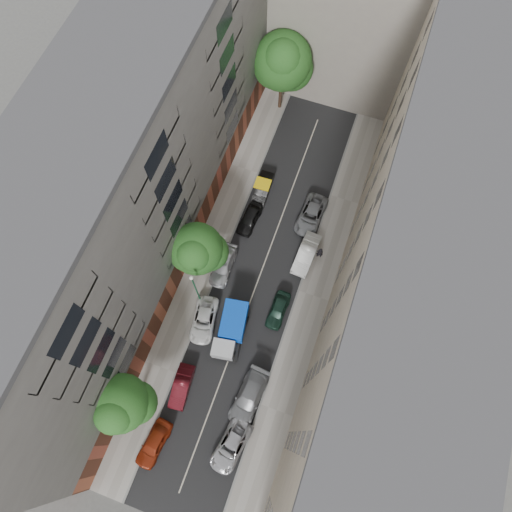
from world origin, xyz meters
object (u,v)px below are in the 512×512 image
at_px(car_right_2, 278,310).
at_px(car_left_2, 204,320).
at_px(car_left_3, 223,266).
at_px(car_left_4, 250,218).
at_px(car_right_3, 306,254).
at_px(tarp_truck, 231,329).
at_px(car_right_1, 249,397).
at_px(car_left_1, 182,386).
at_px(tree_mid, 198,251).
at_px(car_left_0, 154,444).
at_px(tree_near, 121,405).
at_px(car_right_0, 231,446).
at_px(car_right_4, 311,215).
at_px(pedestrian, 320,253).
at_px(tree_far, 283,64).
at_px(car_left_5, 262,189).
at_px(lamp_post, 195,287).

bearing_deg(car_right_2, car_left_2, -151.06).
xyz_separation_m(car_left_3, car_left_4, (0.69, 5.60, 0.01)).
bearing_deg(car_right_3, tarp_truck, -110.43).
relative_size(car_left_3, car_right_2, 1.17).
distance_m(car_left_2, car_right_1, 7.98).
bearing_deg(car_right_3, car_left_1, -109.52).
bearing_deg(tree_mid, car_left_2, -67.28).
height_order(car_left_0, tree_near, tree_near).
bearing_deg(tarp_truck, car_right_0, -78.63).
distance_m(car_right_2, car_right_4, 10.40).
bearing_deg(pedestrian, tree_near, 50.05).
distance_m(car_left_3, car_right_0, 16.12).
relative_size(car_left_2, pedestrian, 2.55).
relative_size(car_left_3, tree_mid, 0.59).
bearing_deg(tree_mid, tree_far, 87.79).
bearing_deg(tree_far, car_right_1, -76.48).
bearing_deg(car_right_0, car_left_4, 114.87).
xyz_separation_m(car_left_0, tree_far, (-1.15, 36.88, 5.98)).
bearing_deg(tree_mid, pedestrian, 26.94).
relative_size(tree_near, pedestrian, 4.31).
distance_m(car_left_3, car_left_4, 5.64).
distance_m(car_left_5, tree_far, 12.54).
xyz_separation_m(car_right_0, car_right_3, (0.80, 18.60, 0.12)).
relative_size(car_left_2, tree_far, 0.47).
xyz_separation_m(car_left_1, car_right_0, (5.78, -3.05, -0.01)).
relative_size(tree_mid, lamp_post, 1.08).
bearing_deg(car_left_1, car_left_5, 83.89).
bearing_deg(car_left_0, tree_far, 98.19).
height_order(car_left_4, tree_near, tree_near).
relative_size(car_left_0, tree_near, 0.53).
height_order(car_left_0, car_right_2, car_left_0).
xyz_separation_m(tree_near, lamp_post, (1.56, 10.85, -0.88)).
bearing_deg(car_left_0, car_right_3, 77.75).
bearing_deg(car_left_4, tarp_truck, -74.03).
distance_m(car_right_1, lamp_post, 10.56).
xyz_separation_m(car_left_1, car_left_5, (0.18, 20.95, 0.02)).
bearing_deg(car_left_1, car_right_1, 5.50).
height_order(car_left_5, car_right_0, car_left_5).
xyz_separation_m(car_right_4, tree_near, (-8.76, -22.74, 4.63)).
xyz_separation_m(car_left_3, car_right_3, (7.20, 3.80, 0.11)).
bearing_deg(car_left_1, lamp_post, 94.67).
bearing_deg(car_left_4, pedestrian, -5.64).
height_order(car_left_3, lamp_post, lamp_post).
distance_m(tarp_truck, lamp_post, 5.24).
bearing_deg(tarp_truck, lamp_post, 145.58).
relative_size(tarp_truck, car_right_4, 1.11).
distance_m(car_left_0, pedestrian, 22.56).
xyz_separation_m(car_left_3, tree_mid, (-1.72, -0.91, 4.49)).
relative_size(car_left_1, car_right_0, 0.86).
xyz_separation_m(car_left_4, car_right_3, (6.51, -1.80, 0.10)).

